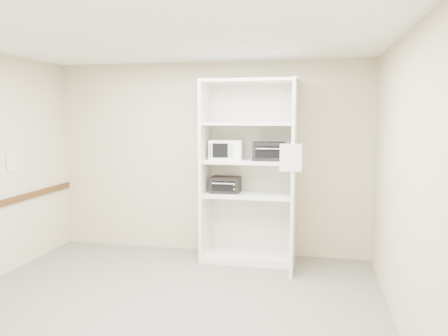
% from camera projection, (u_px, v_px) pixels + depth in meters
% --- Properties ---
extents(floor, '(4.50, 4.00, 0.01)m').
position_uv_depth(floor, '(164.00, 309.00, 4.43)').
color(floor, '#5F5C51').
rests_on(floor, ground).
extents(ceiling, '(4.50, 4.00, 0.01)m').
position_uv_depth(ceiling, '(159.00, 36.00, 4.11)').
color(ceiling, white).
extents(wall_back, '(4.50, 0.02, 2.70)m').
position_uv_depth(wall_back, '(209.00, 158.00, 6.21)').
color(wall_back, '#C7B894').
rests_on(wall_back, ground).
extents(wall_front, '(4.50, 0.02, 2.70)m').
position_uv_depth(wall_front, '(33.00, 229.00, 2.32)').
color(wall_front, '#C7B894').
rests_on(wall_front, ground).
extents(wall_right, '(0.02, 4.00, 2.70)m').
position_uv_depth(wall_right, '(405.00, 185.00, 3.82)').
color(wall_right, '#C7B894').
rests_on(wall_right, ground).
extents(shelving_unit, '(1.24, 0.92, 2.42)m').
position_uv_depth(shelving_unit, '(253.00, 178.00, 5.82)').
color(shelving_unit, white).
rests_on(shelving_unit, floor).
extents(microwave, '(0.45, 0.36, 0.26)m').
position_uv_depth(microwave, '(226.00, 150.00, 5.87)').
color(microwave, white).
rests_on(microwave, shelving_unit).
extents(toaster_oven_upper, '(0.45, 0.35, 0.24)m').
position_uv_depth(toaster_oven_upper, '(269.00, 151.00, 5.71)').
color(toaster_oven_upper, black).
rests_on(toaster_oven_upper, shelving_unit).
extents(toaster_oven_lower, '(0.38, 0.29, 0.21)m').
position_uv_depth(toaster_oven_lower, '(226.00, 185.00, 5.90)').
color(toaster_oven_lower, black).
rests_on(toaster_oven_lower, shelving_unit).
extents(paper_sign, '(0.25, 0.01, 0.32)m').
position_uv_depth(paper_sign, '(291.00, 158.00, 5.06)').
color(paper_sign, white).
rests_on(paper_sign, shelving_unit).
extents(wall_poster, '(0.01, 0.17, 0.24)m').
position_uv_depth(wall_poster, '(11.00, 162.00, 5.44)').
color(wall_poster, white).
rests_on(wall_poster, wall_left).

